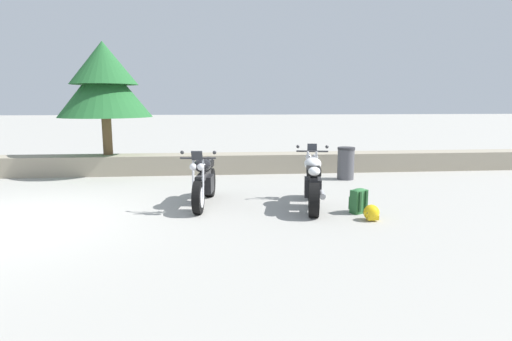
% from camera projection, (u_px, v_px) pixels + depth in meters
% --- Properties ---
extents(ground_plane, '(120.00, 120.00, 0.00)m').
position_uv_depth(ground_plane, '(7.00, 224.00, 7.03)').
color(ground_plane, '#A3A099').
extents(stone_wall, '(36.00, 0.80, 0.55)m').
position_uv_depth(stone_wall, '(90.00, 165.00, 11.70)').
color(stone_wall, gray).
rests_on(stone_wall, ground).
extents(motorcycle_black_near_left, '(0.67, 2.06, 1.18)m').
position_uv_depth(motorcycle_black_near_left, '(204.00, 181.00, 8.26)').
color(motorcycle_black_near_left, black).
rests_on(motorcycle_black_near_left, ground).
extents(motorcycle_white_centre, '(0.74, 2.05, 1.18)m').
position_uv_depth(motorcycle_white_centre, '(313.00, 182.00, 8.11)').
color(motorcycle_white_centre, black).
rests_on(motorcycle_white_centre, ground).
extents(rider_backpack, '(0.35, 0.34, 0.47)m').
position_uv_depth(rider_backpack, '(359.00, 200.00, 7.67)').
color(rider_backpack, '#2D6B38').
rests_on(rider_backpack, ground).
extents(rider_helmet, '(0.28, 0.28, 0.28)m').
position_uv_depth(rider_helmet, '(372.00, 213.00, 7.20)').
color(rider_helmet, yellow).
rests_on(rider_helmet, ground).
extents(pine_tree_mid_left, '(2.58, 2.58, 3.17)m').
position_uv_depth(pine_tree_mid_left, '(104.00, 81.00, 11.56)').
color(pine_tree_mid_left, brown).
rests_on(pine_tree_mid_left, stone_wall).
extents(trash_bin, '(0.46, 0.46, 0.86)m').
position_uv_depth(trash_bin, '(346.00, 163.00, 11.00)').
color(trash_bin, '#4C4C51').
rests_on(trash_bin, ground).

